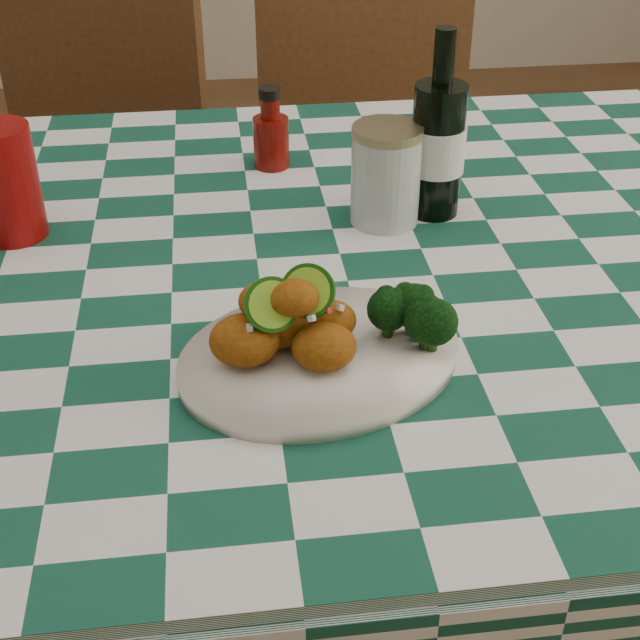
{
  "coord_description": "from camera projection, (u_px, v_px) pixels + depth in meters",
  "views": [
    {
      "loc": [
        -0.04,
        -0.95,
        1.33
      ],
      "look_at": [
        0.05,
        -0.22,
        0.84
      ],
      "focal_mm": 50.0,
      "sensor_mm": 36.0,
      "label": 1
    }
  ],
  "objects": [
    {
      "name": "dining_table",
      "position": [
        267.0,
        491.0,
        1.31
      ],
      "size": [
        1.66,
        1.06,
        0.79
      ],
      "primitive_type": null,
      "color": "#144A39",
      "rests_on": "ground"
    },
    {
      "name": "wooden_chair_right",
      "position": [
        370.0,
        189.0,
        1.89
      ],
      "size": [
        0.5,
        0.52,
        1.02
      ],
      "primitive_type": null,
      "rotation": [
        0.0,
        0.0,
        -0.07
      ],
      "color": "#472814",
      "rests_on": "ground"
    },
    {
      "name": "wooden_chair_left",
      "position": [
        78.0,
        215.0,
        1.83
      ],
      "size": [
        0.57,
        0.59,
        0.97
      ],
      "primitive_type": null,
      "rotation": [
        0.0,
        0.0,
        -0.33
      ],
      "color": "#472814",
      "rests_on": "ground"
    },
    {
      "name": "broccoli_side",
      "position": [
        405.0,
        315.0,
        0.9
      ],
      "size": [
        0.07,
        0.07,
        0.05
      ],
      "primitive_type": null,
      "color": "black",
      "rests_on": "plate"
    },
    {
      "name": "red_tumbler",
      "position": [
        5.0,
        183.0,
        1.1
      ],
      "size": [
        0.1,
        0.1,
        0.15
      ],
      "primitive_type": "cylinder",
      "rotation": [
        0.0,
        0.0,
        0.22
      ],
      "color": "#7D0706",
      "rests_on": "dining_table"
    },
    {
      "name": "fried_chicken_pile",
      "position": [
        294.0,
        317.0,
        0.87
      ],
      "size": [
        0.13,
        0.1,
        0.09
      ],
      "primitive_type": null,
      "color": "#97540E",
      "rests_on": "plate"
    },
    {
      "name": "beer_bottle",
      "position": [
        439.0,
        125.0,
        1.13
      ],
      "size": [
        0.08,
        0.08,
        0.24
      ],
      "primitive_type": null,
      "rotation": [
        0.0,
        0.0,
        0.05
      ],
      "color": "black",
      "rests_on": "dining_table"
    },
    {
      "name": "plate",
      "position": [
        320.0,
        358.0,
        0.9
      ],
      "size": [
        0.35,
        0.31,
        0.02
      ],
      "primitive_type": null,
      "rotation": [
        0.0,
        0.0,
        0.33
      ],
      "color": "silver",
      "rests_on": "dining_table"
    },
    {
      "name": "ketchup_bottle",
      "position": [
        271.0,
        128.0,
        1.28
      ],
      "size": [
        0.07,
        0.07,
        0.12
      ],
      "primitive_type": null,
      "rotation": [
        0.0,
        0.0,
        -0.32
      ],
      "color": "#630A04",
      "rests_on": "dining_table"
    },
    {
      "name": "mason_jar",
      "position": [
        386.0,
        175.0,
        1.14
      ],
      "size": [
        0.1,
        0.1,
        0.13
      ],
      "primitive_type": null,
      "rotation": [
        0.0,
        0.0,
        0.18
      ],
      "color": "#B2BCBA",
      "rests_on": "dining_table"
    }
  ]
}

